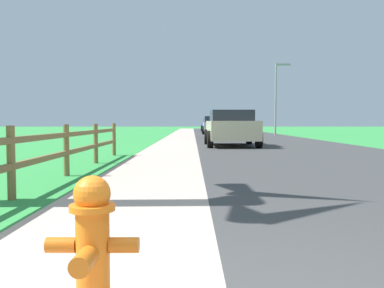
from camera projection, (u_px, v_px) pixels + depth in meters
The scene contains 11 objects.
ground_plane at pixel (194, 138), 26.79m from camera, with size 120.00×120.00×0.00m, color green.
road_asphalt at pixel (244, 137), 28.80m from camera, with size 7.00×66.00×0.01m, color #3A3A3A.
curb_concrete at pixel (151, 137), 28.78m from camera, with size 6.00×66.00×0.01m, color #C0A697.
grass_verge at pixel (129, 136), 28.78m from camera, with size 5.00×66.00×0.00m, color green.
fire_hydrant at pixel (91, 241), 2.30m from camera, with size 0.52×0.43×0.74m.
rail_fence at pixel (42, 150), 6.63m from camera, with size 0.11×12.10×0.99m.
parked_suv_beige at pixel (230, 128), 17.68m from camera, with size 2.19×4.28×1.52m.
parked_car_black at pixel (223, 126), 26.77m from camera, with size 2.16×5.02×1.58m.
parked_car_silver at pixel (213, 125), 35.35m from camera, with size 2.16×4.96×1.50m.
parked_car_blue at pixel (211, 125), 42.27m from camera, with size 2.22×4.99×1.46m.
street_lamp at pixel (276, 91), 31.77m from camera, with size 1.17×0.20×5.55m.
Camera 1 is at (-0.21, -1.78, 1.04)m, focal length 38.77 mm.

